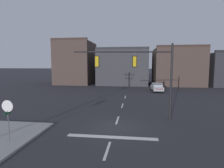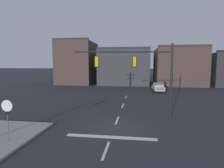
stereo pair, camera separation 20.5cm
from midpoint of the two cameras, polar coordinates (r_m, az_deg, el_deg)
ground_plane at (r=15.31m, az=0.53°, el=-13.28°), size 400.00×400.00×0.00m
stop_bar_paint at (r=13.46m, az=-0.54°, el=-16.07°), size 6.40×0.50×0.01m
lane_centreline at (r=17.20m, az=1.35°, el=-11.07°), size 0.16×26.40×0.01m
signal_mast_near_side at (r=16.86m, az=9.17°, el=4.60°), size 8.76×1.37×6.97m
stop_sign at (r=13.61m, az=-29.90°, el=-7.19°), size 0.76×0.64×2.83m
car_lot_nearside at (r=35.25m, az=13.54°, el=-0.93°), size 2.11×4.53×1.61m
building_row at (r=47.91m, az=15.53°, el=5.15°), size 57.48×12.41×11.21m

